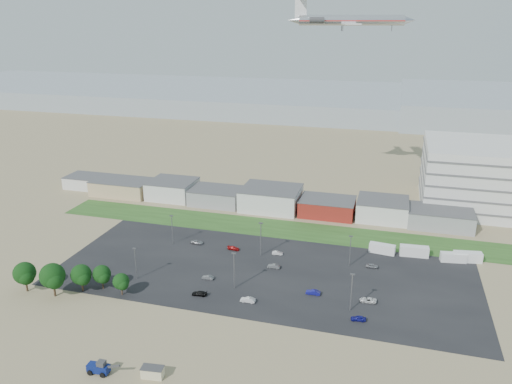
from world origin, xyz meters
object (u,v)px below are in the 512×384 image
(parked_car_3, at_px, (199,293))
(parked_car_4, at_px, (208,277))
(airliner, at_px, (351,20))
(parked_car_11, at_px, (277,253))
(portable_shed, at_px, (153,372))
(telehandler, at_px, (98,367))
(parked_car_2, at_px, (358,318))
(tree_far_left, at_px, (25,275))
(parked_car_0, at_px, (368,300))
(box_trailer_a, at_px, (382,249))
(parked_car_1, at_px, (313,292))
(parked_car_8, at_px, (372,266))
(parked_car_9, at_px, (197,242))
(parked_car_13, at_px, (248,300))
(parked_car_7, at_px, (274,266))
(parked_car_6, at_px, (234,248))

(parked_car_3, relative_size, parked_car_4, 1.21)
(airliner, bearing_deg, parked_car_11, -113.90)
(portable_shed, distance_m, parked_car_3, 32.60)
(telehandler, height_order, parked_car_2, telehandler)
(tree_far_left, xyz_separation_m, parked_car_3, (45.53, 10.60, -4.17))
(telehandler, xyz_separation_m, parked_car_0, (51.66, 43.29, -0.94))
(tree_far_left, bearing_deg, box_trailer_a, 28.83)
(telehandler, distance_m, parked_car_1, 57.12)
(portable_shed, distance_m, parked_car_8, 73.07)
(parked_car_9, bearing_deg, box_trailer_a, -79.84)
(telehandler, xyz_separation_m, parked_car_3, (8.37, 34.48, -0.95))
(airliner, height_order, parked_car_11, airliner)
(tree_far_left, relative_size, parked_car_0, 2.19)
(portable_shed, distance_m, parked_car_11, 62.88)
(tree_far_left, relative_size, parked_car_2, 2.60)
(box_trailer_a, bearing_deg, tree_far_left, -143.32)
(telehandler, xyz_separation_m, airliner, (34.89, 127.46, 67.67))
(parked_car_11, distance_m, parked_car_13, 29.05)
(tree_far_left, height_order, parked_car_4, tree_far_left)
(tree_far_left, xyz_separation_m, airliner, (72.05, 103.58, 64.45))
(parked_car_0, bearing_deg, parked_car_8, 179.09)
(portable_shed, relative_size, parked_car_7, 1.24)
(parked_car_2, relative_size, parked_car_3, 0.90)
(parked_car_6, distance_m, parked_car_13, 31.52)
(airliner, xyz_separation_m, parked_car_9, (-39.51, -63.01, -68.64))
(parked_car_1, bearing_deg, tree_far_left, -76.09)
(portable_shed, height_order, parked_car_7, portable_shed)
(parked_car_13, bearing_deg, airliner, 170.52)
(parked_car_0, bearing_deg, parked_car_4, -91.20)
(parked_car_0, height_order, parked_car_11, parked_car_0)
(parked_car_3, relative_size, parked_car_9, 0.99)
(box_trailer_a, distance_m, parked_car_13, 50.70)
(parked_car_0, height_order, parked_car_1, parked_car_1)
(parked_car_0, height_order, parked_car_13, parked_car_13)
(parked_car_2, bearing_deg, parked_car_3, -97.04)
(telehandler, bearing_deg, parked_car_11, 69.14)
(telehandler, height_order, parked_car_8, telehandler)
(tree_far_left, relative_size, parked_car_13, 2.42)
(tree_far_left, relative_size, parked_car_6, 2.43)
(tree_far_left, distance_m, parked_car_8, 97.05)
(parked_car_13, bearing_deg, parked_car_7, 173.07)
(telehandler, distance_m, parked_car_7, 59.78)
(parked_car_4, distance_m, parked_car_8, 48.40)
(tree_far_left, distance_m, parked_car_9, 52.17)
(parked_car_3, relative_size, parked_car_7, 1.10)
(box_trailer_a, bearing_deg, parked_car_8, -93.94)
(parked_car_7, bearing_deg, airliner, 170.81)
(airliner, xyz_separation_m, parked_car_2, (15.08, -93.38, -68.59))
(parked_car_4, bearing_deg, telehandler, -9.08)
(parked_car_0, bearing_deg, box_trailer_a, 174.72)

